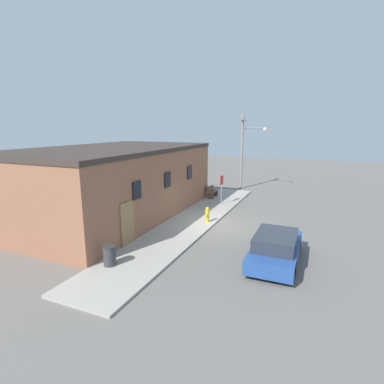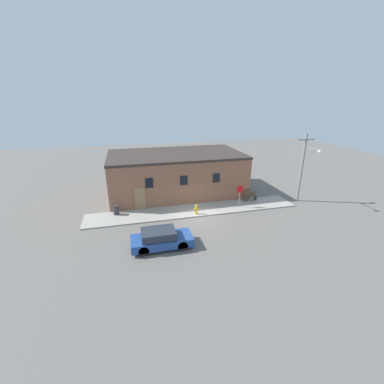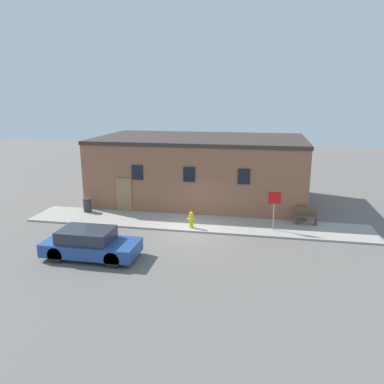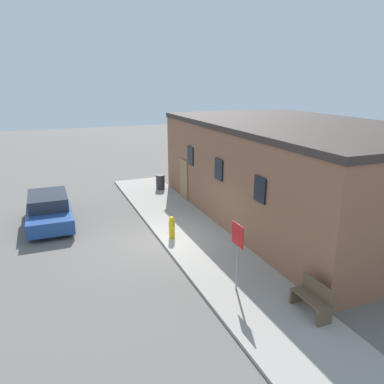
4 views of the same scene
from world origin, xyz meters
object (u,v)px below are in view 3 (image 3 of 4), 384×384
Objects in this scene: bench at (306,216)px; trash_bin at (87,205)px; fire_hydrant at (191,220)px; stop_sign at (274,203)px; parked_car at (90,244)px.

trash_bin is (-13.18, -0.22, -0.01)m from bench.
fire_hydrant is 7.15m from trash_bin.
stop_sign is 0.50× the size of parked_car.
stop_sign is at bearing 7.03° from fire_hydrant.
trash_bin is (-11.36, 1.13, -1.06)m from stop_sign.
fire_hydrant is 6.50m from bench.
stop_sign is at bearing -5.69° from trash_bin.
trash_bin is 6.95m from parked_car.
fire_hydrant is at bearing -13.55° from trash_bin.
bench is 0.29× the size of parked_car.
trash_bin is at bearing 174.31° from stop_sign.
bench is (1.82, 1.35, -1.05)m from stop_sign.
parked_car is at bearing -147.38° from bench.
bench is at bearing 36.60° from stop_sign.
stop_sign is at bearing 31.68° from parked_car.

